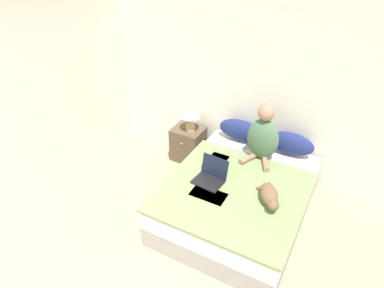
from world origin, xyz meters
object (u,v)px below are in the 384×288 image
pillow_far (290,143)px  person_sitting (263,137)px  bed (238,199)px  cat_tabby (269,196)px  pillow_near (240,130)px  laptop_open (210,176)px  nightstand (188,144)px  table_lamp (190,113)px

pillow_far → person_sitting: size_ratio=0.82×
bed → cat_tabby: (0.40, -0.18, 0.36)m
person_sitting → pillow_near: bearing=145.3°
person_sitting → laptop_open: person_sitting is taller
pillow_near → nightstand: bearing=-175.0°
cat_tabby → table_lamp: (-1.46, 0.93, 0.17)m
pillow_far → table_lamp: 1.40m
bed → person_sitting: bearing=85.1°
bed → cat_tabby: 0.57m
person_sitting → table_lamp: person_sitting is taller
person_sitting → cat_tabby: bearing=-64.9°
cat_tabby → nightstand: (-1.50, 0.94, -0.36)m
laptop_open → table_lamp: bearing=135.6°
pillow_far → cat_tabby: (0.06, -1.01, -0.06)m
cat_tabby → table_lamp: 1.74m
bed → laptop_open: (-0.31, -0.14, 0.32)m
pillow_far → nightstand: size_ratio=1.16×
pillow_far → cat_tabby: 1.01m
person_sitting → laptop_open: (-0.36, -0.71, -0.25)m
table_lamp → laptop_open: bearing=-50.0°
bed → person_sitting: person_sitting is taller
bed → pillow_far: (0.34, 0.83, 0.42)m
nightstand → cat_tabby: bearing=-32.1°
pillow_near → pillow_far: (0.67, 0.00, 0.00)m
pillow_near → laptop_open: 0.98m
pillow_near → nightstand: (-0.77, -0.07, -0.42)m
laptop_open → nightstand: (-0.80, 0.91, -0.33)m
pillow_far → laptop_open: (-0.65, -0.97, -0.09)m
bed → pillow_far: 0.99m
person_sitting → laptop_open: bearing=-116.7°
pillow_far → bed: bearing=-112.1°
bed → pillow_near: 0.99m
table_lamp → nightstand: bearing=165.8°
bed → nightstand: bed is taller
laptop_open → nightstand: bearing=136.9°
laptop_open → table_lamp: size_ratio=0.92×
cat_tabby → pillow_far: bearing=152.9°
bed → person_sitting: size_ratio=2.60×
bed → pillow_far: size_ratio=3.19×
pillow_far → laptop_open: bearing=-123.5°
pillow_far → person_sitting: (-0.29, -0.27, 0.16)m
cat_tabby → person_sitting: bearing=174.6°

